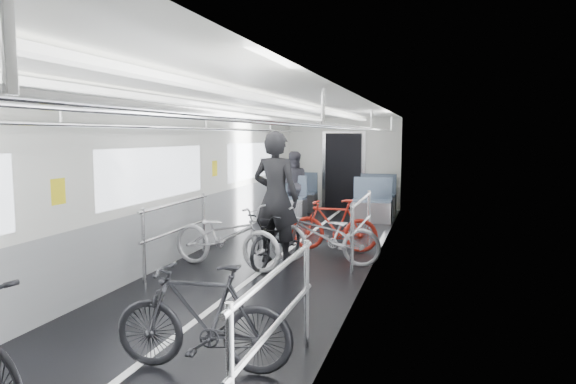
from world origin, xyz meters
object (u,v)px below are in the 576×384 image
at_px(bike_right_far, 334,225).
at_px(person_standing, 276,198).
at_px(bike_right_mid, 324,235).
at_px(person_seated, 293,184).
at_px(bike_right_near, 203,317).
at_px(bike_left_far, 226,236).
at_px(bike_aisle, 278,238).

relative_size(bike_right_far, person_standing, 0.73).
bearing_deg(bike_right_far, bike_right_mid, 1.38).
bearing_deg(person_seated, bike_right_near, 81.70).
bearing_deg(bike_left_far, bike_right_mid, -55.82).
xyz_separation_m(bike_left_far, person_seated, (-0.39, 5.01, 0.31)).
height_order(bike_aisle, person_standing, person_standing).
height_order(bike_right_mid, bike_aisle, bike_right_mid).
bearing_deg(bike_right_near, person_seated, -175.93).
height_order(bike_right_near, bike_aisle, bike_right_near).
relative_size(bike_left_far, bike_right_near, 1.19).
relative_size(bike_right_mid, person_seated, 1.09).
distance_m(bike_right_near, bike_right_far, 4.68).
bearing_deg(person_standing, bike_left_far, 47.92).
xyz_separation_m(bike_right_near, bike_right_far, (0.18, 4.67, -0.01)).
height_order(bike_left_far, person_seated, person_seated).
bearing_deg(person_seated, bike_right_far, 97.09).
xyz_separation_m(bike_aisle, person_standing, (-0.06, 0.10, 0.60)).
relative_size(bike_aisle, person_standing, 0.77).
height_order(bike_right_near, person_standing, person_standing).
bearing_deg(person_standing, bike_right_mid, -166.13).
xyz_separation_m(bike_right_mid, bike_right_far, (-0.04, 0.93, -0.00)).
xyz_separation_m(bike_right_far, bike_aisle, (-0.64, -1.12, -0.04)).
height_order(bike_right_near, person_seated, person_seated).
distance_m(bike_right_mid, person_seated, 4.75).
height_order(bike_left_far, bike_right_mid, bike_left_far).
height_order(bike_left_far, bike_right_near, bike_left_far).
bearing_deg(person_standing, bike_right_far, -117.51).
distance_m(bike_left_far, bike_right_near, 3.33).
bearing_deg(bike_right_far, person_standing, -35.47).
height_order(person_standing, person_seated, person_standing).
bearing_deg(bike_left_far, person_seated, 14.30).
bearing_deg(bike_right_mid, bike_right_near, -3.01).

